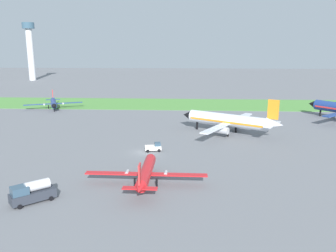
% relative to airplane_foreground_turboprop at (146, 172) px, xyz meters
% --- Properties ---
extents(ground_plane, '(600.00, 600.00, 0.00)m').
position_rel_airplane_foreground_turboprop_xyz_m(ground_plane, '(-2.77, 18.04, -2.28)').
color(ground_plane, slate).
extents(grass_taxiway_strip, '(360.00, 28.00, 0.08)m').
position_rel_airplane_foreground_turboprop_xyz_m(grass_taxiway_strip, '(-2.77, 83.88, -2.24)').
color(grass_taxiway_strip, '#549342').
rests_on(grass_taxiway_strip, ground_plane).
extents(airplane_foreground_turboprop, '(20.75, 17.73, 6.22)m').
position_rel_airplane_foreground_turboprop_xyz_m(airplane_foreground_turboprop, '(0.00, 0.00, 0.00)').
color(airplane_foreground_turboprop, red).
rests_on(airplane_foreground_turboprop, ground_plane).
extents(airplane_taxiing_turboprop, '(20.00, 17.34, 6.33)m').
position_rel_airplane_foreground_turboprop_xyz_m(airplane_taxiing_turboprop, '(-43.36, 70.43, 0.04)').
color(airplane_taxiing_turboprop, navy).
rests_on(airplane_taxiing_turboprop, ground_plane).
extents(airplane_midfield_jet, '(26.13, 26.14, 10.30)m').
position_rel_airplane_foreground_turboprop_xyz_m(airplane_midfield_jet, '(18.06, 35.71, 1.43)').
color(airplane_midfield_jet, silver).
rests_on(airplane_midfield_jet, ground_plane).
extents(fuel_truck_near_gate, '(6.48, 6.08, 3.29)m').
position_rel_airplane_foreground_turboprop_xyz_m(fuel_truck_near_gate, '(-16.36, -7.64, -0.69)').
color(fuel_truck_near_gate, '#2D333D').
rests_on(fuel_truck_near_gate, ground_plane).
extents(pushback_tug_midfield, '(3.88, 2.63, 1.95)m').
position_rel_airplane_foreground_turboprop_xyz_m(pushback_tug_midfield, '(-0.54, 19.22, -1.36)').
color(pushback_tug_midfield, white).
rests_on(pushback_tug_midfield, ground_plane).
extents(control_tower, '(8.00, 8.00, 38.66)m').
position_rel_airplane_foreground_turboprop_xyz_m(control_tower, '(-100.61, 179.47, 20.39)').
color(control_tower, silver).
rests_on(control_tower, ground_plane).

